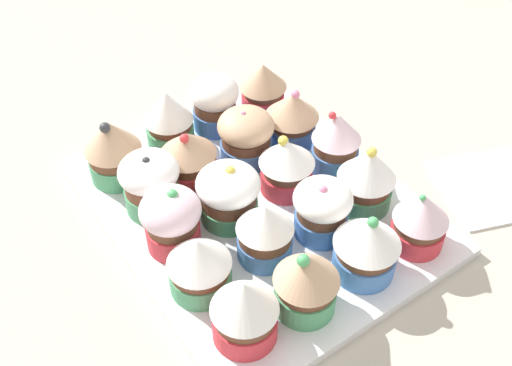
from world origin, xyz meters
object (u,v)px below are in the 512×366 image
(cupcake_14, at_px, (265,231))
(cupcake_18, at_px, (306,282))
(cupcake_19, at_px, (245,310))
(cupcake_7, at_px, (150,182))
(napkin, at_px, (493,186))
(cupcake_4, at_px, (292,117))
(cupcake_13, at_px, (322,209))
(cupcake_17, at_px, (367,246))
(cupcake_15, at_px, (199,264))
(cupcake_8, at_px, (336,142))
(cupcake_9, at_px, (285,163))
(cupcake_12, at_px, (366,177))
(cupcake_10, at_px, (227,192))
(cupcake_1, at_px, (215,102))
(cupcake_11, at_px, (171,219))
(cupcake_6, at_px, (188,157))
(baking_tray, at_px, (256,206))
(cupcake_2, at_px, (169,118))
(cupcake_0, at_px, (263,86))
(cupcake_5, at_px, (246,135))
(cupcake_16, at_px, (420,220))

(cupcake_14, bearing_deg, cupcake_18, 85.41)
(cupcake_14, xyz_separation_m, cupcake_19, (0.07, 0.06, 0.00))
(cupcake_7, bearing_deg, napkin, 151.08)
(cupcake_4, bearing_deg, napkin, 128.11)
(cupcake_13, relative_size, cupcake_17, 0.93)
(cupcake_15, height_order, napkin, cupcake_15)
(cupcake_15, bearing_deg, cupcake_8, -165.31)
(cupcake_9, bearing_deg, cupcake_13, 82.53)
(cupcake_4, relative_size, cupcake_12, 0.90)
(cupcake_10, xyz_separation_m, cupcake_12, (-0.13, 0.07, 0.00))
(cupcake_7, distance_m, cupcake_18, 0.20)
(cupcake_1, relative_size, cupcake_11, 0.97)
(cupcake_6, relative_size, napkin, 0.60)
(cupcake_6, distance_m, cupcake_14, 0.14)
(cupcake_11, xyz_separation_m, cupcake_14, (-0.07, 0.07, -0.00))
(baking_tray, relative_size, cupcake_10, 5.31)
(cupcake_2, distance_m, cupcake_9, 0.15)
(cupcake_0, distance_m, napkin, 0.30)
(cupcake_5, bearing_deg, cupcake_7, 3.40)
(cupcake_11, bearing_deg, cupcake_10, -178.74)
(cupcake_7, bearing_deg, baking_tray, 148.00)
(cupcake_4, height_order, cupcake_7, cupcake_7)
(cupcake_1, bearing_deg, cupcake_15, 54.20)
(baking_tray, bearing_deg, cupcake_7, -32.00)
(cupcake_4, relative_size, cupcake_6, 1.02)
(cupcake_8, relative_size, napkin, 0.68)
(cupcake_6, xyz_separation_m, cupcake_12, (-0.13, 0.14, 0.01))
(cupcake_13, height_order, cupcake_16, same)
(cupcake_7, bearing_deg, cupcake_1, -148.99)
(cupcake_7, bearing_deg, cupcake_18, 105.46)
(cupcake_2, bearing_deg, cupcake_0, 176.66)
(cupcake_6, relative_size, cupcake_7, 0.96)
(cupcake_6, xyz_separation_m, napkin, (-0.28, 0.20, -0.04))
(napkin, bearing_deg, cupcake_10, -25.10)
(baking_tray, xyz_separation_m, cupcake_14, (0.03, 0.06, 0.04))
(cupcake_15, height_order, cupcake_19, cupcake_19)
(cupcake_1, bearing_deg, cupcake_4, 128.52)
(cupcake_2, relative_size, cupcake_18, 0.95)
(baking_tray, height_order, cupcake_5, cupcake_5)
(cupcake_12, bearing_deg, cupcake_0, -92.94)
(cupcake_5, distance_m, cupcake_13, 0.14)
(cupcake_17, height_order, cupcake_18, cupcake_18)
(cupcake_18, height_order, cupcake_19, cupcake_18)
(cupcake_4, distance_m, cupcake_5, 0.06)
(cupcake_8, bearing_deg, cupcake_1, -63.45)
(cupcake_5, relative_size, cupcake_8, 0.86)
(cupcake_0, height_order, cupcake_6, cupcake_6)
(baking_tray, height_order, cupcake_9, cupcake_9)
(cupcake_13, bearing_deg, cupcake_7, -46.34)
(cupcake_6, height_order, cupcake_10, same)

